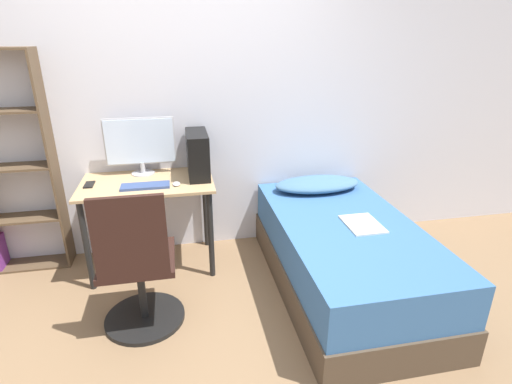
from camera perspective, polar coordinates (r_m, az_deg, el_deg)
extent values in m
plane|color=#846647|center=(2.58, -7.39, -23.19)|extent=(14.00, 14.00, 0.00)
cube|color=silver|center=(3.39, -10.45, 11.82)|extent=(8.00, 0.05, 2.50)
cube|color=tan|center=(3.21, -15.28, 1.26)|extent=(1.01, 0.61, 0.02)
cylinder|color=black|center=(3.20, -23.04, -7.19)|extent=(0.04, 0.04, 0.72)
cylinder|color=black|center=(3.13, -6.46, -6.13)|extent=(0.04, 0.04, 0.72)
cylinder|color=black|center=(3.65, -21.64, -3.38)|extent=(0.04, 0.04, 0.72)
cylinder|color=black|center=(3.58, -7.22, -2.38)|extent=(0.04, 0.04, 0.72)
cube|color=brown|center=(3.48, -26.93, 3.48)|extent=(0.02, 0.22, 1.73)
cube|color=brown|center=(3.89, -29.13, -8.93)|extent=(0.59, 0.22, 0.02)
cube|color=brown|center=(3.71, -30.33, -3.20)|extent=(0.59, 0.22, 0.02)
cube|color=brown|center=(3.58, -31.61, 3.03)|extent=(0.59, 0.22, 0.02)
cube|color=#7A338E|center=(3.91, -32.72, -7.17)|extent=(0.04, 0.19, 0.27)
cylinder|color=black|center=(2.95, -15.53, -16.87)|extent=(0.53, 0.53, 0.03)
cylinder|color=black|center=(2.81, -16.00, -13.25)|extent=(0.05, 0.05, 0.42)
cube|color=black|center=(2.69, -16.51, -9.21)|extent=(0.46, 0.46, 0.04)
cube|color=black|center=(2.38, -17.57, -6.21)|extent=(0.42, 0.04, 0.50)
cube|color=#4C3D2D|center=(3.16, 12.24, -11.18)|extent=(0.98, 1.82, 0.25)
cube|color=#38669E|center=(3.02, 12.65, -6.82)|extent=(0.95, 1.78, 0.30)
ellipsoid|color=teal|center=(3.49, 8.74, 1.12)|extent=(0.74, 0.36, 0.11)
cube|color=silver|center=(2.94, 14.97, -4.45)|extent=(0.24, 0.32, 0.01)
cylinder|color=#B7B7BC|center=(3.40, -15.79, 2.62)|extent=(0.18, 0.18, 0.01)
cylinder|color=#B7B7BC|center=(3.38, -15.88, 3.38)|extent=(0.04, 0.04, 0.09)
cube|color=#B7B7BC|center=(3.33, -16.26, 6.98)|extent=(0.55, 0.01, 0.38)
cube|color=silver|center=(3.32, -16.27, 6.94)|extent=(0.53, 0.01, 0.35)
cube|color=#33477A|center=(3.09, -15.53, 0.84)|extent=(0.36, 0.13, 0.02)
cube|color=black|center=(3.22, -8.34, 5.36)|extent=(0.16, 0.42, 0.35)
ellipsoid|color=silver|center=(3.08, -11.30, 1.15)|extent=(0.06, 0.09, 0.02)
cube|color=black|center=(3.27, -22.72, 0.98)|extent=(0.07, 0.14, 0.01)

